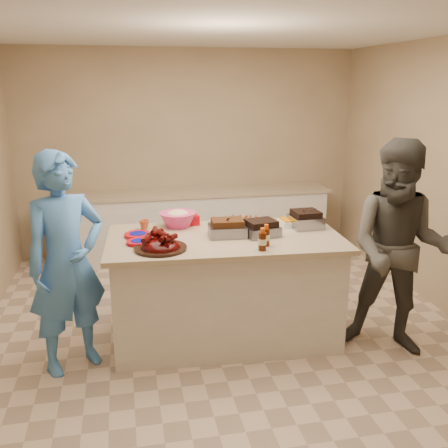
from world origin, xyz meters
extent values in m
cube|color=#47230F|center=(-0.02, -0.07, 0.96)|extent=(0.34, 0.26, 0.10)
cube|color=black|center=(0.27, -0.12, 0.96)|extent=(0.33, 0.29, 0.09)
cube|color=gray|center=(0.74, 0.05, 0.96)|extent=(0.28, 0.28, 0.11)
cylinder|color=silver|center=(0.19, 0.19, 0.96)|extent=(0.41, 0.41, 0.05)
cube|color=orange|center=(0.66, 0.14, 0.96)|extent=(0.27, 0.21, 0.07)
cylinder|color=#3F1404|center=(0.17, -0.51, 0.96)|extent=(0.07, 0.07, 0.19)
cylinder|color=#3F1404|center=(0.23, -0.40, 0.96)|extent=(0.06, 0.06, 0.18)
cylinder|color=yellow|center=(-0.15, 0.00, 0.96)|extent=(0.04, 0.04, 0.11)
imported|color=silver|center=(-0.04, 0.21, 0.96)|extent=(0.13, 0.05, 0.13)
cylinder|color=#A70712|center=(-0.79, 0.07, 0.96)|extent=(0.25, 0.25, 0.03)
cylinder|color=#A70712|center=(-0.80, -0.14, 0.96)|extent=(0.21, 0.21, 0.03)
imported|color=#AA4C23|center=(-0.72, 0.29, 0.96)|extent=(0.10, 0.09, 0.09)
cube|color=#A70712|center=(-0.31, 0.37, 0.96)|extent=(0.20, 0.16, 0.09)
imported|color=#4586D9|center=(-1.36, -0.30, 0.00)|extent=(1.44, 1.87, 0.43)
imported|color=#484640|center=(1.33, -0.59, 0.00)|extent=(1.72, 2.03, 0.69)
camera|label=1|loc=(-0.90, -4.15, 2.25)|focal=40.00mm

